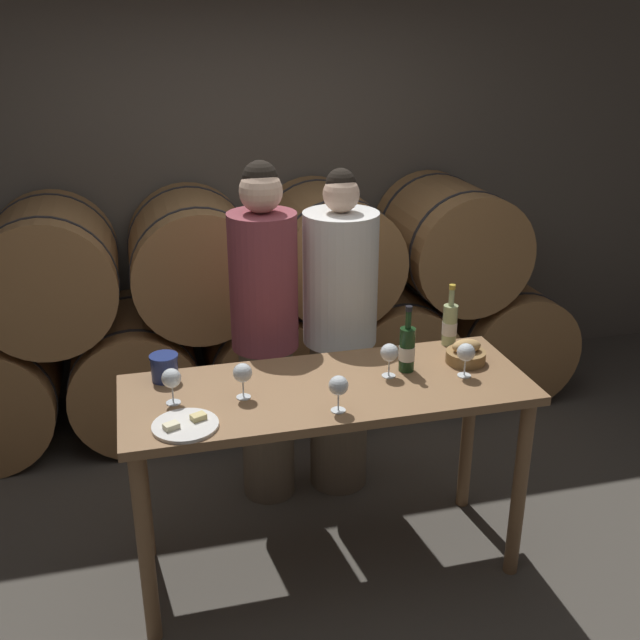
% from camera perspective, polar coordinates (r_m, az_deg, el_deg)
% --- Properties ---
extents(ground_plane, '(10.00, 10.00, 0.00)m').
position_cam_1_polar(ground_plane, '(3.70, 0.53, -17.95)').
color(ground_plane, '#4C473F').
extents(stone_wall_back, '(10.00, 0.12, 3.20)m').
position_cam_1_polar(stone_wall_back, '(4.94, -5.79, 12.91)').
color(stone_wall_back, '#60594F').
rests_on(stone_wall_back, ground_plane).
extents(barrel_stack, '(4.00, 0.86, 1.44)m').
position_cam_1_polar(barrel_stack, '(4.66, -4.30, 0.56)').
color(barrel_stack, '#9E7042').
rests_on(barrel_stack, ground_plane).
extents(tasting_table, '(1.73, 0.65, 0.93)m').
position_cam_1_polar(tasting_table, '(3.24, 0.58, -7.13)').
color(tasting_table, olive).
rests_on(tasting_table, ground_plane).
extents(person_left, '(0.33, 0.33, 1.78)m').
position_cam_1_polar(person_left, '(3.72, -4.21, -1.16)').
color(person_left, '#756651').
rests_on(person_left, ground_plane).
extents(person_right, '(0.37, 0.37, 1.72)m').
position_cam_1_polar(person_right, '(3.82, 1.51, -1.22)').
color(person_right, '#756651').
rests_on(person_right, ground_plane).
extents(wine_bottle_red, '(0.07, 0.07, 0.30)m').
position_cam_1_polar(wine_bottle_red, '(3.29, 6.65, -2.18)').
color(wine_bottle_red, '#193819').
rests_on(wine_bottle_red, tasting_table).
extents(wine_bottle_white, '(0.07, 0.07, 0.30)m').
position_cam_1_polar(wine_bottle_white, '(3.59, 9.86, -0.30)').
color(wine_bottle_white, '#ADBC7F').
rests_on(wine_bottle_white, tasting_table).
extents(blue_crock, '(0.12, 0.12, 0.12)m').
position_cam_1_polar(blue_crock, '(3.27, -11.77, -3.48)').
color(blue_crock, navy).
rests_on(blue_crock, tasting_table).
extents(bread_basket, '(0.18, 0.18, 0.11)m').
position_cam_1_polar(bread_basket, '(3.44, 11.05, -2.54)').
color(bread_basket, olive).
rests_on(bread_basket, tasting_table).
extents(cheese_plate, '(0.26, 0.26, 0.04)m').
position_cam_1_polar(cheese_plate, '(2.92, -10.23, -7.89)').
color(cheese_plate, white).
rests_on(cheese_plate, tasting_table).
extents(wine_glass_far_left, '(0.08, 0.08, 0.15)m').
position_cam_1_polar(wine_glass_far_left, '(3.05, -11.25, -4.42)').
color(wine_glass_far_left, white).
rests_on(wine_glass_far_left, tasting_table).
extents(wine_glass_left, '(0.08, 0.08, 0.15)m').
position_cam_1_polar(wine_glass_left, '(3.05, -5.92, -4.08)').
color(wine_glass_left, white).
rests_on(wine_glass_left, tasting_table).
extents(wine_glass_center, '(0.08, 0.08, 0.15)m').
position_cam_1_polar(wine_glass_center, '(2.94, 1.42, -5.06)').
color(wine_glass_center, white).
rests_on(wine_glass_center, tasting_table).
extents(wine_glass_right, '(0.08, 0.08, 0.15)m').
position_cam_1_polar(wine_glass_right, '(3.23, 5.31, -2.54)').
color(wine_glass_right, white).
rests_on(wine_glass_right, tasting_table).
extents(wine_glass_far_right, '(0.08, 0.08, 0.15)m').
position_cam_1_polar(wine_glass_far_right, '(3.28, 11.06, -2.49)').
color(wine_glass_far_right, white).
rests_on(wine_glass_far_right, tasting_table).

